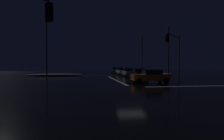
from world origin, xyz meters
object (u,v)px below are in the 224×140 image
Objects in this scene: sedan_black at (139,73)px; sedan_green at (115,70)px; streetlamp_right_near at (169,48)px; sedan_orange_crossing at (150,76)px; sedan_silver at (128,72)px; sedan_white at (122,71)px; traffic_signal_ne at (174,48)px; streetlamp_right_far at (142,51)px; sedan_blue at (119,71)px; streetlamp_left_near at (47,45)px.

sedan_green is (-0.20, 22.55, 0.00)m from sedan_black.
sedan_orange_crossing is at bearing -123.19° from streetlamp_right_near.
sedan_white is at bearing 90.13° from sedan_silver.
sedan_white is 16.41m from traffic_signal_ne.
streetlamp_right_near reaches higher than sedan_white.
sedan_orange_crossing is at bearing -91.72° from sedan_silver.
streetlamp_right_far is at bearing 71.73° from sedan_black.
streetlamp_right_far is at bearing 17.71° from sedan_blue.
sedan_silver is at bearing -116.17° from streetlamp_right_far.
traffic_signal_ne is (4.22, -3.43, 3.71)m from sedan_black.
sedan_orange_crossing is 18.09m from streetlamp_left_near.
streetlamp_left_near is 26.25m from streetlamp_right_far.
traffic_signal_ne is (4.61, -8.92, 3.71)m from sedan_silver.
streetlamp_left_near reaches higher than sedan_silver.
streetlamp_left_near reaches higher than sedan_white.
sedan_silver is 1.00× the size of sedan_blue.
streetlamp_right_near is (2.12, 6.62, 0.71)m from traffic_signal_ne.
streetlamp_right_near reaches higher than sedan_blue.
sedan_black is 6.58m from traffic_signal_ne.
sedan_white is 17.16m from streetlamp_left_near.
sedan_green is 0.46× the size of streetlamp_left_near.
streetlamp_left_near reaches higher than streetlamp_right_near.
streetlamp_right_near is at bearing -71.36° from sedan_green.
sedan_blue is at bearing -162.29° from streetlamp_right_far.
sedan_silver is at bearing 9.29° from streetlamp_left_near.
streetlamp_left_near is at bearing -142.44° from streetlamp_right_far.
sedan_blue is 0.67× the size of traffic_signal_ne.
sedan_black is 1.00× the size of sedan_blue.
sedan_green is at bearing 108.64° from streetlamp_right_near.
streetlamp_right_far is (2.12, 22.62, 1.35)m from traffic_signal_ne.
streetlamp_right_far reaches higher than sedan_silver.
sedan_silver is 10.71m from traffic_signal_ne.
sedan_black and sedan_white have the same top height.
sedan_black is 8.36m from streetlamp_right_near.
streetlamp_left_near is at bearing 167.56° from sedan_black.
sedan_white is 1.00× the size of sedan_orange_crossing.
sedan_blue is at bearing 114.30° from streetlamp_right_near.
sedan_blue is 20.66m from streetlamp_left_near.
streetlamp_right_far reaches higher than sedan_orange_crossing.
sedan_orange_crossing is (-0.79, -7.71, 0.00)m from sedan_black.
sedan_white is 5.32m from sedan_blue.
streetlamp_right_near is at bearing 72.25° from traffic_signal_ne.
streetlamp_left_near is at bearing 141.46° from sedan_orange_crossing.
sedan_silver is 1.00× the size of sedan_white.
sedan_green is 0.67× the size of traffic_signal_ne.
streetlamp_left_near is (-14.47, 3.19, 4.62)m from sedan_black.
sedan_black and sedan_silver have the same top height.
sedan_green is at bearing 90.50° from sedan_black.
sedan_black is 1.00× the size of sedan_white.
sedan_green is 26.61m from traffic_signal_ne.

